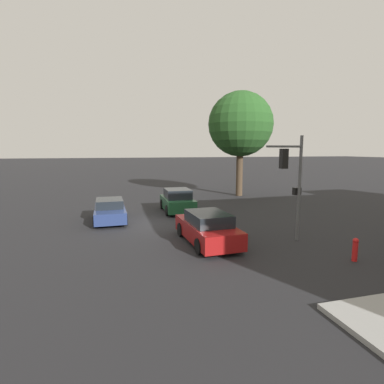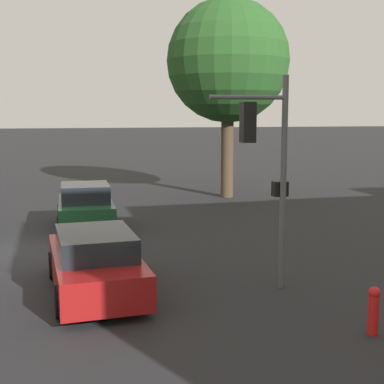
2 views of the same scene
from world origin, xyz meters
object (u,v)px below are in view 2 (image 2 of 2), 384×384
at_px(traffic_signal, 266,154).
at_px(crossing_car_2, 95,263).
at_px(crossing_car_1, 85,207).
at_px(fire_hydrant, 373,309).
at_px(street_tree, 228,62).

relative_size(traffic_signal, crossing_car_2, 1.10).
height_order(crossing_car_1, fire_hydrant, crossing_car_1).
bearing_deg(street_tree, fire_hydrant, -8.87).
relative_size(crossing_car_2, fire_hydrant, 4.88).
bearing_deg(crossing_car_2, crossing_car_1, -4.37).
height_order(street_tree, crossing_car_2, street_tree).
relative_size(street_tree, crossing_car_1, 2.45).
bearing_deg(crossing_car_1, street_tree, -50.70).
distance_m(traffic_signal, crossing_car_2, 4.62).
relative_size(street_tree, crossing_car_2, 2.13).
bearing_deg(fire_hydrant, crossing_car_1, -157.24).
relative_size(street_tree, traffic_signal, 1.94).
height_order(street_tree, traffic_signal, street_tree).
bearing_deg(traffic_signal, crossing_car_2, 79.84).
bearing_deg(crossing_car_1, traffic_signal, -154.41).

